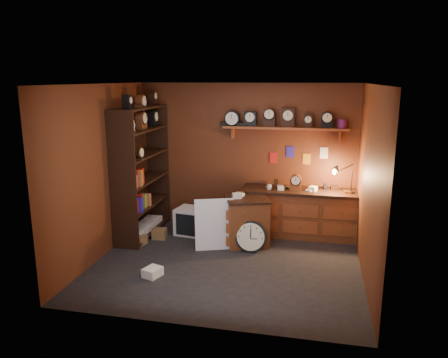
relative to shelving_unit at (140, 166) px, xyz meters
The scene contains 11 objects.
floor 2.40m from the shelving_unit, 28.68° to the right, with size 4.00×4.00×0.00m, color black.
room_shell 2.09m from the shelving_unit, 25.39° to the right, with size 4.02×3.62×2.71m.
shelving_unit is the anchor object (origin of this frame).
workbench 2.99m from the shelving_unit, ahead, with size 2.12×0.66×1.36m.
low_cabinet 2.13m from the shelving_unit, ahead, with size 0.87×0.80×0.90m.
big_round_clock 2.35m from the shelving_unit, 12.13° to the right, with size 0.52×0.17×0.52m.
white_panel 1.97m from the shelving_unit, 16.49° to the right, with size 0.65×0.03×0.87m, color silver.
mini_fridge 1.34m from the shelving_unit, 10.40° to the left, with size 0.53×0.54×0.48m.
floor_box_a 1.30m from the shelving_unit, 75.09° to the right, with size 0.25×0.21×0.15m, color olive.
floor_box_b 2.21m from the shelving_unit, 63.24° to the right, with size 0.21×0.25×0.13m, color white.
floor_box_c 1.25m from the shelving_unit, 27.05° to the right, with size 0.24×0.20×0.18m, color olive.
Camera 1 is at (1.27, -6.13, 2.79)m, focal length 35.00 mm.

